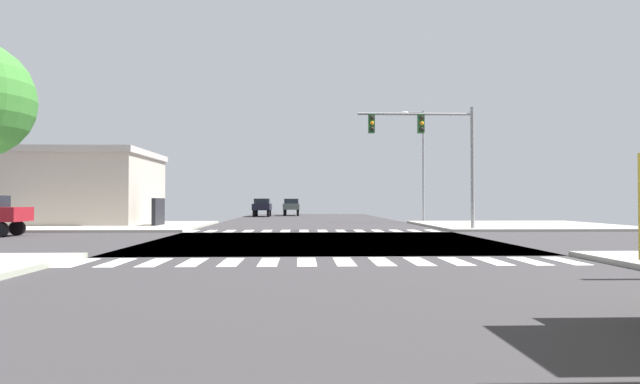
% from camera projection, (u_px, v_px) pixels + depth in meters
% --- Properties ---
extents(ground, '(90.00, 90.00, 0.05)m').
position_uv_depth(ground, '(323.00, 242.00, 21.36)').
color(ground, '#333032').
extents(sidewalk_corner_ne, '(12.00, 12.00, 0.14)m').
position_uv_depth(sidewalk_corner_ne, '(519.00, 225.00, 33.82)').
color(sidewalk_corner_ne, '#A09B91').
rests_on(sidewalk_corner_ne, ground).
extents(sidewalk_corner_nw, '(12.00, 12.00, 0.14)m').
position_uv_depth(sidewalk_corner_nw, '(107.00, 226.00, 32.90)').
color(sidewalk_corner_nw, '#A4A094').
rests_on(sidewalk_corner_nw, ground).
extents(crosswalk_near, '(13.50, 2.00, 0.01)m').
position_uv_depth(crosswalk_near, '(325.00, 262.00, 14.06)').
color(crosswalk_near, white).
rests_on(crosswalk_near, ground).
extents(crosswalk_far, '(13.50, 2.00, 0.01)m').
position_uv_depth(crosswalk_far, '(313.00, 231.00, 28.65)').
color(crosswalk_far, white).
rests_on(crosswalk_far, ground).
extents(traffic_signal_mast, '(6.43, 0.55, 6.80)m').
position_uv_depth(traffic_signal_mast, '(429.00, 139.00, 28.98)').
color(traffic_signal_mast, gray).
rests_on(traffic_signal_mast, ground).
extents(street_lamp, '(1.78, 0.32, 8.43)m').
position_uv_depth(street_lamp, '(420.00, 156.00, 39.86)').
color(street_lamp, gray).
rests_on(street_lamp, ground).
extents(bank_building, '(13.76, 8.78, 4.97)m').
position_uv_depth(bank_building, '(59.00, 188.00, 35.63)').
color(bank_building, '#AFA294').
rests_on(bank_building, ground).
extents(sedan_nearside_1, '(1.80, 4.30, 1.88)m').
position_uv_depth(sedan_nearside_1, '(262.00, 206.00, 55.49)').
color(sedan_nearside_1, black).
rests_on(sedan_nearside_1, ground).
extents(sedan_farside_2, '(1.80, 4.30, 1.88)m').
position_uv_depth(sedan_farside_2, '(291.00, 206.00, 59.10)').
color(sedan_farside_2, black).
rests_on(sedan_farside_2, ground).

